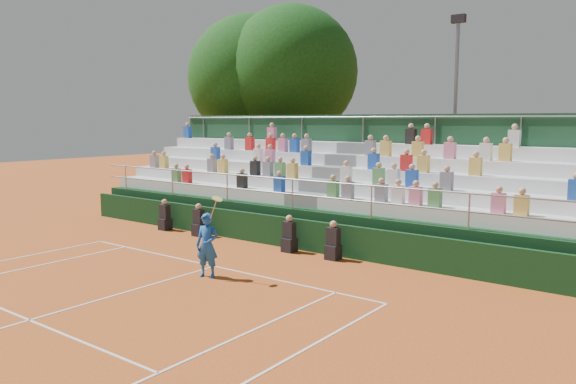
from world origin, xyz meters
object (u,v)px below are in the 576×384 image
Objects in this scene: tree_west at (250,78)px; floodlight_mast at (455,101)px; tennis_player at (207,245)px; tree_east at (291,72)px.

floodlight_mast is (11.62, 0.23, -1.48)m from tree_west.
tennis_player is at bearing -53.03° from tree_west.
floodlight_mast is at bearing 84.08° from tennis_player.
floodlight_mast is at bearing 1.12° from tree_west.
tree_west is 11.72m from floodlight_mast.
tennis_player is 0.22× the size of tree_west.
tennis_player is 0.22× the size of tree_east.
tree_west reaches higher than tennis_player.
tree_east is 1.18× the size of floodlight_mast.
floodlight_mast is at bearing -1.20° from tree_east.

